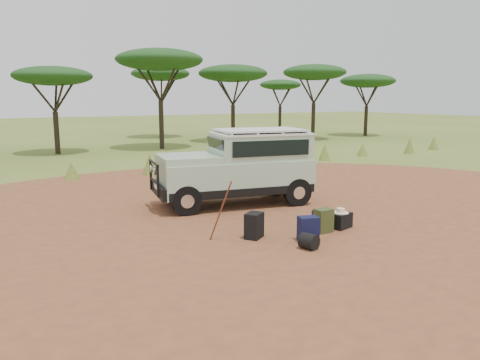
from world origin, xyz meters
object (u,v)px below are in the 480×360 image
safari_vehicle (240,169)px  walking_staff (221,211)px  backpack_navy (308,229)px  hard_case (340,221)px  duffel_navy (321,219)px  backpack_olive (323,221)px  backpack_black (254,226)px

safari_vehicle → walking_staff: (-2.19, -2.91, -0.39)m
safari_vehicle → backpack_navy: safari_vehicle is taller
walking_staff → hard_case: 3.06m
safari_vehicle → duffel_navy: bearing=-71.8°
backpack_olive → hard_case: (0.59, 0.08, -0.09)m
backpack_olive → duffel_navy: size_ratio=1.36×
safari_vehicle → backpack_black: size_ratio=8.17×
backpack_navy → duffel_navy: bearing=53.7°
hard_case → duffel_navy: bearing=124.7°
walking_staff → hard_case: walking_staff is taller
backpack_black → hard_case: 2.26m
backpack_olive → hard_case: backpack_olive is taller
hard_case → safari_vehicle: bearing=87.5°
safari_vehicle → backpack_olive: bearing=-76.5°
walking_staff → backpack_olive: 2.49m
safari_vehicle → duffel_navy: size_ratio=11.53×
duffel_navy → walking_staff: bearing=179.1°
backpack_black → backpack_navy: size_ratio=1.05×
safari_vehicle → walking_staff: bearing=-116.5°
backpack_olive → hard_case: 0.61m
backpack_black → duffel_navy: backpack_black is taller
walking_staff → backpack_olive: bearing=-58.5°
safari_vehicle → walking_staff: size_ratio=3.33×
safari_vehicle → hard_case: (0.78, -3.46, -0.87)m
safari_vehicle → backpack_navy: bearing=-87.5°
safari_vehicle → backpack_navy: 4.01m
backpack_black → backpack_olive: 1.69m
duffel_navy → hard_case: bearing=-35.3°
safari_vehicle → hard_case: bearing=-66.8°
safari_vehicle → duffel_navy: 3.31m
walking_staff → backpack_black: bearing=-59.1°
backpack_navy → backpack_olive: size_ratio=0.99×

